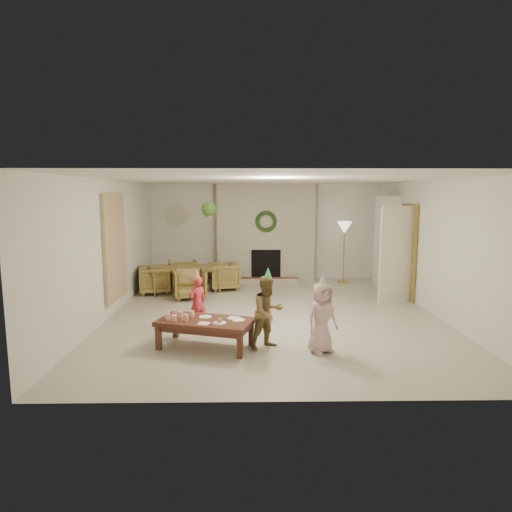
{
  "coord_description": "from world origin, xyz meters",
  "views": [
    {
      "loc": [
        -0.44,
        -7.99,
        2.25
      ],
      "look_at": [
        -0.3,
        0.4,
        1.05
      ],
      "focal_mm": 30.7,
      "sensor_mm": 36.0,
      "label": 1
    }
  ],
  "objects_px": {
    "dining_chair_left": "(155,280)",
    "dining_chair_right": "(224,276)",
    "child_red": "(197,303)",
    "child_plaid": "(268,312)",
    "child_pink": "(322,318)",
    "coffee_table_top": "(205,322)",
    "dining_table": "(186,279)",
    "dining_chair_far": "(183,273)",
    "dining_chair_near": "(190,284)"
  },
  "relations": [
    {
      "from": "dining_chair_left",
      "to": "dining_chair_right",
      "type": "xyz_separation_m",
      "value": [
        1.54,
        0.39,
        0.0
      ]
    },
    {
      "from": "child_red",
      "to": "child_plaid",
      "type": "xyz_separation_m",
      "value": [
        1.14,
        -0.95,
        0.1
      ]
    },
    {
      "from": "child_plaid",
      "to": "child_pink",
      "type": "xyz_separation_m",
      "value": [
        0.76,
        -0.19,
        -0.03
      ]
    },
    {
      "from": "coffee_table_top",
      "to": "child_red",
      "type": "xyz_separation_m",
      "value": [
        -0.22,
        0.92,
        0.05
      ]
    },
    {
      "from": "dining_chair_left",
      "to": "dining_table",
      "type": "bearing_deg",
      "value": -90.0
    },
    {
      "from": "dining_chair_far",
      "to": "child_plaid",
      "type": "relative_size",
      "value": 0.64
    },
    {
      "from": "dining_chair_near",
      "to": "dining_chair_left",
      "type": "height_order",
      "value": "same"
    },
    {
      "from": "dining_chair_near",
      "to": "dining_chair_right",
      "type": "bearing_deg",
      "value": 38.66
    },
    {
      "from": "dining_table",
      "to": "dining_chair_right",
      "type": "distance_m",
      "value": 0.88
    },
    {
      "from": "child_plaid",
      "to": "child_pink",
      "type": "distance_m",
      "value": 0.78
    },
    {
      "from": "dining_chair_left",
      "to": "dining_chair_far",
      "type": "bearing_deg",
      "value": -45.0
    },
    {
      "from": "coffee_table_top",
      "to": "child_pink",
      "type": "bearing_deg",
      "value": 9.25
    },
    {
      "from": "dining_chair_far",
      "to": "dining_chair_left",
      "type": "distance_m",
      "value": 1.0
    },
    {
      "from": "dining_table",
      "to": "child_plaid",
      "type": "xyz_separation_m",
      "value": [
        1.73,
        -3.77,
        0.25
      ]
    },
    {
      "from": "dining_chair_left",
      "to": "coffee_table_top",
      "type": "distance_m",
      "value": 3.88
    },
    {
      "from": "dining_chair_far",
      "to": "coffee_table_top",
      "type": "distance_m",
      "value": 4.54
    },
    {
      "from": "dining_table",
      "to": "dining_chair_right",
      "type": "height_order",
      "value": "dining_chair_right"
    },
    {
      "from": "dining_table",
      "to": "coffee_table_top",
      "type": "relative_size",
      "value": 1.18
    },
    {
      "from": "dining_table",
      "to": "child_red",
      "type": "xyz_separation_m",
      "value": [
        0.59,
        -2.82,
        0.16
      ]
    },
    {
      "from": "coffee_table_top",
      "to": "child_pink",
      "type": "relative_size",
      "value": 1.35
    },
    {
      "from": "coffee_table_top",
      "to": "child_red",
      "type": "distance_m",
      "value": 0.95
    },
    {
      "from": "dining_chair_near",
      "to": "coffee_table_top",
      "type": "bearing_deg",
      "value": -92.22
    },
    {
      "from": "dining_chair_left",
      "to": "coffee_table_top",
      "type": "height_order",
      "value": "dining_chair_left"
    },
    {
      "from": "dining_chair_far",
      "to": "child_plaid",
      "type": "height_order",
      "value": "child_plaid"
    },
    {
      "from": "dining_chair_left",
      "to": "child_red",
      "type": "bearing_deg",
      "value": -168.34
    },
    {
      "from": "dining_table",
      "to": "child_pink",
      "type": "xyz_separation_m",
      "value": [
        2.49,
        -3.96,
        0.22
      ]
    },
    {
      "from": "dining_chair_far",
      "to": "coffee_table_top",
      "type": "xyz_separation_m",
      "value": [
        0.99,
        -4.43,
        0.08
      ]
    },
    {
      "from": "dining_table",
      "to": "dining_chair_right",
      "type": "bearing_deg",
      "value": 0.0
    },
    {
      "from": "coffee_table_top",
      "to": "child_pink",
      "type": "xyz_separation_m",
      "value": [
        1.67,
        -0.22,
        0.12
      ]
    },
    {
      "from": "dining_chair_near",
      "to": "child_red",
      "type": "distance_m",
      "value": 2.18
    },
    {
      "from": "dining_chair_near",
      "to": "child_pink",
      "type": "relative_size",
      "value": 0.68
    },
    {
      "from": "child_red",
      "to": "coffee_table_top",
      "type": "bearing_deg",
      "value": 63.34
    },
    {
      "from": "child_plaid",
      "to": "dining_chair_left",
      "type": "bearing_deg",
      "value": 90.91
    },
    {
      "from": "dining_chair_far",
      "to": "child_red",
      "type": "relative_size",
      "value": 0.78
    },
    {
      "from": "dining_chair_right",
      "to": "child_plaid",
      "type": "bearing_deg",
      "value": -1.76
    },
    {
      "from": "dining_chair_near",
      "to": "child_red",
      "type": "height_order",
      "value": "child_red"
    },
    {
      "from": "dining_chair_far",
      "to": "dining_chair_left",
      "type": "xyz_separation_m",
      "value": [
        -0.51,
        -0.86,
        0.0
      ]
    },
    {
      "from": "dining_chair_near",
      "to": "child_red",
      "type": "bearing_deg",
      "value": -92.96
    },
    {
      "from": "child_red",
      "to": "child_plaid",
      "type": "height_order",
      "value": "child_plaid"
    },
    {
      "from": "dining_chair_right",
      "to": "child_red",
      "type": "xyz_separation_m",
      "value": [
        -0.26,
        -3.04,
        0.13
      ]
    },
    {
      "from": "dining_chair_near",
      "to": "dining_chair_left",
      "type": "bearing_deg",
      "value": 135.0
    },
    {
      "from": "dining_chair_near",
      "to": "dining_chair_left",
      "type": "relative_size",
      "value": 1.0
    },
    {
      "from": "dining_chair_left",
      "to": "child_plaid",
      "type": "xyz_separation_m",
      "value": [
        2.42,
        -3.6,
        0.22
      ]
    },
    {
      "from": "dining_chair_near",
      "to": "child_pink",
      "type": "height_order",
      "value": "child_pink"
    },
    {
      "from": "dining_table",
      "to": "dining_chair_near",
      "type": "xyz_separation_m",
      "value": [
        0.17,
        -0.69,
        0.03
      ]
    },
    {
      "from": "dining_table",
      "to": "dining_chair_right",
      "type": "xyz_separation_m",
      "value": [
        0.86,
        0.22,
        0.03
      ]
    },
    {
      "from": "dining_chair_far",
      "to": "child_pink",
      "type": "height_order",
      "value": "child_pink"
    },
    {
      "from": "child_plaid",
      "to": "coffee_table_top",
      "type": "bearing_deg",
      "value": 145.17
    },
    {
      "from": "dining_chair_near",
      "to": "child_plaid",
      "type": "distance_m",
      "value": 3.47
    },
    {
      "from": "dining_chair_right",
      "to": "child_pink",
      "type": "bearing_deg",
      "value": 7.21
    }
  ]
}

